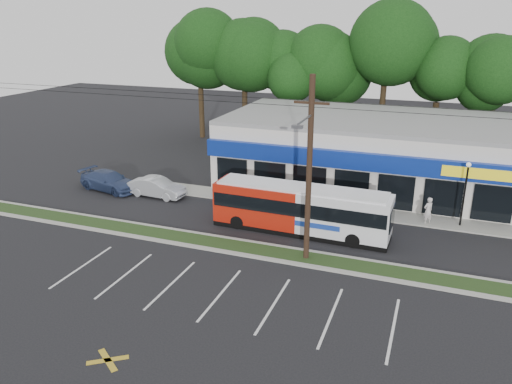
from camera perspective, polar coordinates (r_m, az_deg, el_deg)
The scene contains 15 objects.
ground at distance 27.82m, azimuth -0.85°, elevation -7.57°, with size 120.00×120.00×0.00m, color black.
grass_strip at distance 28.63m, azimuth -0.12°, elevation -6.62°, with size 40.00×1.60×0.12m, color #203716.
curb_south at distance 27.91m, azimuth -0.74°, elevation -7.32°, with size 40.00×0.25×0.14m, color #9E9E93.
curb_north at distance 29.34m, azimuth 0.47°, elevation -5.92°, with size 40.00×0.25×0.14m, color #9E9E93.
sidewalk at distance 34.69m, azimuth 12.36°, elevation -2.31°, with size 32.00×2.20×0.10m, color #9E9E93.
strip_mall at distance 40.40m, azimuth 14.83°, elevation 4.48°, with size 25.00×12.55×5.30m.
utility_pole at distance 25.82m, azimuth 5.72°, elevation 3.10°, with size 50.00×2.77×10.00m.
lamp_post at distance 33.45m, azimuth 22.82°, elevation 0.54°, with size 0.30×0.30×4.25m.
tree_line at distance 49.52m, azimuth 14.99°, elevation 13.92°, with size 46.76×6.76×11.83m.
metrobus at distance 30.62m, azimuth 5.14°, elevation -1.86°, with size 10.97×2.57×2.94m.
car_dark at distance 31.69m, azimuth 10.52°, elevation -2.99°, with size 1.70×4.23×1.44m, color black.
car_silver at distance 37.54m, azimuth -11.25°, elevation 0.54°, with size 1.51×4.34×1.43m, color #B8BBC0.
car_blue at distance 39.83m, azimuth -16.43°, elevation 1.23°, with size 2.05×5.05×1.47m, color navy.
pedestrian_a at distance 33.68m, azimuth 19.06°, elevation -2.05°, with size 0.66×0.44×1.82m, color silver.
pedestrian_b at distance 33.83m, azimuth 13.88°, elevation -1.47°, with size 0.86×0.67×1.78m, color beige.
Camera 1 is at (9.05, -23.08, 12.64)m, focal length 35.00 mm.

